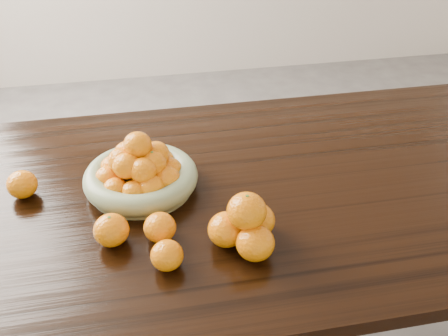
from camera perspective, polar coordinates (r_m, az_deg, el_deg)
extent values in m
cube|color=black|center=(1.39, -0.51, -2.99)|extent=(2.00, 1.00, 0.04)
cube|color=black|center=(2.25, 21.41, -1.14)|extent=(0.08, 0.08, 0.71)
cylinder|color=gray|center=(1.39, -9.36, -2.01)|extent=(0.28, 0.28, 0.01)
torus|color=gray|center=(1.37, -9.48, -1.03)|extent=(0.31, 0.31, 0.06)
ellipsoid|color=orange|center=(1.37, -6.27, -0.23)|extent=(0.07, 0.07, 0.07)
ellipsoid|color=orange|center=(1.41, -7.11, 0.86)|extent=(0.07, 0.07, 0.07)
ellipsoid|color=orange|center=(1.44, -8.55, 1.41)|extent=(0.07, 0.07, 0.07)
ellipsoid|color=orange|center=(1.43, -11.07, 0.94)|extent=(0.07, 0.07, 0.07)
ellipsoid|color=orange|center=(1.41, -12.52, 0.03)|extent=(0.07, 0.07, 0.07)
ellipsoid|color=orange|center=(1.37, -13.09, -1.18)|extent=(0.07, 0.07, 0.07)
ellipsoid|color=orange|center=(1.33, -12.27, -2.43)|extent=(0.07, 0.07, 0.06)
ellipsoid|color=orange|center=(1.31, -10.24, -2.76)|extent=(0.07, 0.07, 0.06)
ellipsoid|color=orange|center=(1.31, -8.31, -2.23)|extent=(0.08, 0.08, 0.07)
ellipsoid|color=orange|center=(1.33, -6.61, -1.35)|extent=(0.08, 0.08, 0.07)
ellipsoid|color=orange|center=(1.36, -9.33, -0.72)|extent=(0.07, 0.07, 0.07)
ellipsoid|color=orange|center=(1.36, -7.78, 1.60)|extent=(0.07, 0.07, 0.07)
ellipsoid|color=orange|center=(1.38, -9.23, 1.91)|extent=(0.07, 0.07, 0.06)
ellipsoid|color=orange|center=(1.38, -10.98, 1.62)|extent=(0.07, 0.07, 0.07)
ellipsoid|color=orange|center=(1.35, -11.55, 0.81)|extent=(0.08, 0.08, 0.07)
ellipsoid|color=orange|center=(1.32, -11.06, 0.25)|extent=(0.07, 0.07, 0.07)
ellipsoid|color=orange|center=(1.30, -9.23, -0.26)|extent=(0.07, 0.07, 0.07)
ellipsoid|color=orange|center=(1.33, -8.13, 0.55)|extent=(0.07, 0.07, 0.07)
ellipsoid|color=orange|center=(1.32, -9.86, 2.62)|extent=(0.07, 0.07, 0.07)
ellipsoid|color=orange|center=(1.15, 3.58, -8.54)|extent=(0.09, 0.09, 0.08)
ellipsoid|color=orange|center=(1.21, 3.73, -5.98)|extent=(0.09, 0.09, 0.08)
ellipsoid|color=orange|center=(1.18, 0.29, -7.04)|extent=(0.09, 0.09, 0.08)
ellipsoid|color=orange|center=(1.14, 2.61, -4.92)|extent=(0.09, 0.09, 0.09)
ellipsoid|color=orange|center=(1.21, -12.76, -6.94)|extent=(0.08, 0.08, 0.08)
ellipsoid|color=orange|center=(1.20, -7.34, -6.74)|extent=(0.08, 0.08, 0.07)
ellipsoid|color=orange|center=(1.13, -6.53, -9.89)|extent=(0.07, 0.07, 0.07)
ellipsoid|color=orange|center=(1.43, -22.08, -1.75)|extent=(0.08, 0.08, 0.07)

